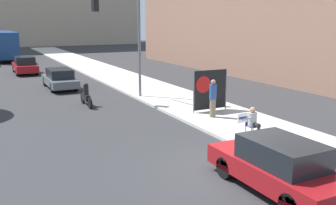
{
  "coord_description": "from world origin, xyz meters",
  "views": [
    {
      "loc": [
        -6.63,
        -8.71,
        4.51
      ],
      "look_at": [
        0.39,
        5.19,
        1.15
      ],
      "focal_mm": 40.0,
      "sensor_mm": 36.0,
      "label": 1
    }
  ],
  "objects": [
    {
      "name": "ground_plane",
      "position": [
        0.0,
        0.0,
        0.0
      ],
      "size": [
        160.0,
        160.0,
        0.0
      ],
      "primitive_type": "plane",
      "color": "#303033"
    },
    {
      "name": "sidewalk_curb",
      "position": [
        3.49,
        15.0,
        0.07
      ],
      "size": [
        4.01,
        90.0,
        0.13
      ],
      "primitive_type": "cube",
      "color": "beige",
      "rests_on": "ground_plane"
    },
    {
      "name": "seated_protester",
      "position": [
        2.42,
        2.04,
        0.8
      ],
      "size": [
        0.95,
        0.77,
        1.23
      ],
      "rotation": [
        0.0,
        0.0,
        -0.02
      ],
      "color": "#474C56",
      "rests_on": "sidewalk_curb"
    },
    {
      "name": "jogger_on_sidewalk",
      "position": [
        2.93,
        5.57,
        1.04
      ],
      "size": [
        0.34,
        0.34,
        1.78
      ],
      "rotation": [
        0.0,
        0.0,
        3.3
      ],
      "color": "#756651",
      "rests_on": "sidewalk_curb"
    },
    {
      "name": "pedestrian_behind",
      "position": [
        4.09,
        7.74,
        1.02
      ],
      "size": [
        0.34,
        0.34,
        1.74
      ],
      "rotation": [
        0.0,
        0.0,
        2.07
      ],
      "color": "#756651",
      "rests_on": "sidewalk_curb"
    },
    {
      "name": "protest_banner",
      "position": [
        3.47,
        6.65,
        1.22
      ],
      "size": [
        1.96,
        0.06,
        2.06
      ],
      "color": "slate",
      "rests_on": "sidewalk_curb"
    },
    {
      "name": "traffic_light_pole",
      "position": [
        0.87,
        11.63,
        4.2
      ],
      "size": [
        2.97,
        2.74,
        6.05
      ],
      "color": "slate",
      "rests_on": "sidewalk_curb"
    },
    {
      "name": "parked_car_curbside",
      "position": [
        0.28,
        -1.62,
        0.73
      ],
      "size": [
        1.71,
        4.23,
        1.48
      ],
      "color": "maroon",
      "rests_on": "ground_plane"
    },
    {
      "name": "car_on_road_nearest",
      "position": [
        -1.8,
        17.42,
        0.69
      ],
      "size": [
        1.72,
        4.71,
        1.38
      ],
      "color": "#565B60",
      "rests_on": "ground_plane"
    },
    {
      "name": "car_on_road_midblock",
      "position": [
        -3.05,
        26.58,
        0.76
      ],
      "size": [
        1.8,
        4.69,
        1.53
      ],
      "color": "maroon",
      "rests_on": "ground_plane"
    },
    {
      "name": "city_bus_on_road",
      "position": [
        -3.77,
        41.05,
        1.93
      ],
      "size": [
        2.51,
        11.51,
        3.37
      ],
      "color": "navy",
      "rests_on": "ground_plane"
    },
    {
      "name": "motorcycle_on_road",
      "position": [
        -1.6,
        11.15,
        0.55
      ],
      "size": [
        0.28,
        2.13,
        1.28
      ],
      "color": "black",
      "rests_on": "ground_plane"
    }
  ]
}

